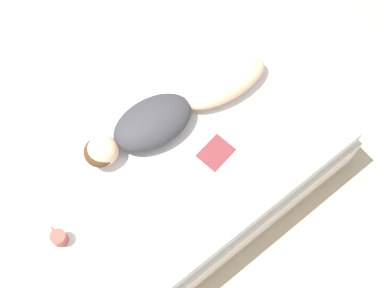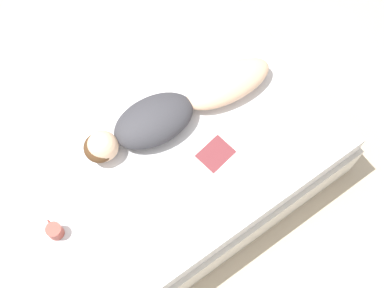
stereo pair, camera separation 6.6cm
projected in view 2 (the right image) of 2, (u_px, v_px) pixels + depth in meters
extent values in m
plane|color=#B7A88E|center=(159.00, 175.00, 3.85)|extent=(12.00, 12.00, 0.00)
cube|color=beige|center=(157.00, 166.00, 3.69)|extent=(1.55, 2.28, 0.36)
cube|color=silver|center=(155.00, 151.00, 3.44)|extent=(1.49, 2.22, 0.18)
ellipsoid|color=#DBB28E|center=(228.00, 84.00, 3.43)|extent=(0.32, 0.63, 0.17)
ellipsoid|color=#333338|center=(154.00, 121.00, 3.32)|extent=(0.38, 0.56, 0.19)
ellipsoid|color=#472D19|center=(99.00, 148.00, 3.24)|extent=(0.22, 0.20, 0.11)
sphere|color=#DBB28E|center=(103.00, 146.00, 3.25)|extent=(0.20, 0.20, 0.20)
cube|color=silver|center=(246.00, 182.00, 3.26)|extent=(0.30, 0.33, 0.01)
cube|color=silver|center=(216.00, 154.00, 3.33)|extent=(0.30, 0.33, 0.01)
cube|color=maroon|center=(216.00, 154.00, 3.32)|extent=(0.20, 0.23, 0.00)
cylinder|color=#993D33|center=(55.00, 231.00, 3.09)|extent=(0.09, 0.09, 0.10)
cylinder|color=black|center=(53.00, 229.00, 3.05)|extent=(0.08, 0.08, 0.01)
torus|color=#993D33|center=(51.00, 224.00, 3.11)|extent=(0.06, 0.01, 0.06)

